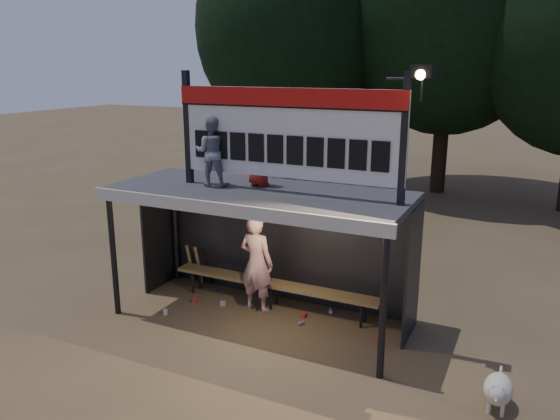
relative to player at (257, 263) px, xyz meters
name	(u,v)px	position (x,y,z in m)	size (l,w,h in m)	color
ground	(260,319)	(0.22, -0.30, -0.90)	(80.00, 80.00, 0.00)	brown
player	(257,263)	(0.00, 0.00, 0.00)	(0.66, 0.43, 1.80)	white
child_a	(212,152)	(-0.63, -0.37, 2.00)	(0.57, 0.44, 1.16)	gray
child_b	(259,156)	(0.09, -0.03, 1.93)	(0.50, 0.32, 1.01)	maroon
dugout_shelter	(265,214)	(0.22, -0.06, 0.95)	(5.10, 2.08, 2.32)	#373739
scoreboard_assembly	(289,130)	(0.77, -0.31, 2.42)	(4.10, 0.27, 1.99)	black
bench	(274,285)	(0.22, 0.25, -0.47)	(4.00, 0.35, 0.48)	olive
tree_left	(291,28)	(-3.78, 9.70, 4.61)	(6.46, 6.46, 9.27)	#2F2015
tree_mid	(451,5)	(1.22, 11.20, 5.27)	(7.22, 7.22, 10.36)	black
dog	(498,390)	(4.18, -1.29, -0.62)	(0.36, 0.81, 0.49)	silver
bats	(199,265)	(-1.60, 0.52, -0.47)	(0.47, 0.32, 0.84)	#967046
litter	(267,314)	(0.28, -0.17, -0.86)	(3.83, 1.46, 0.08)	red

